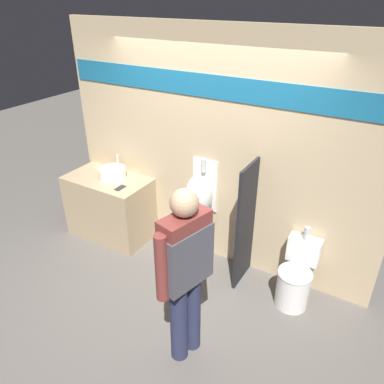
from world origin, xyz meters
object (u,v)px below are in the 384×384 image
urinal_near_counter (199,196)px  person_in_vest (185,267)px  sink_basin (112,173)px  toilet (295,278)px  cell_phone (120,188)px

urinal_near_counter → person_in_vest: 1.40m
sink_basin → toilet: size_ratio=0.41×
cell_phone → urinal_near_counter: (0.94, 0.28, 0.02)m
sink_basin → toilet: sink_basin is taller
person_in_vest → sink_basin: bearing=71.5°
sink_basin → person_in_vest: 2.16m
cell_phone → person_in_vest: 1.83m
person_in_vest → urinal_near_counter: bearing=39.4°
sink_basin → urinal_near_counter: 1.22m
toilet → person_in_vest: bearing=-120.3°
urinal_near_counter → cell_phone: bearing=-163.3°
toilet → urinal_near_counter: bearing=173.4°
sink_basin → urinal_near_counter: urinal_near_counter is taller
urinal_near_counter → toilet: urinal_near_counter is taller
urinal_near_counter → person_in_vest: (0.59, -1.27, 0.11)m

